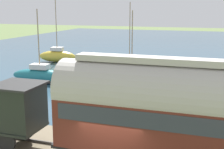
{
  "coord_description": "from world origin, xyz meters",
  "views": [
    {
      "loc": [
        -9.79,
        -3.53,
        6.77
      ],
      "look_at": [
        8.96,
        2.78,
        2.5
      ],
      "focal_mm": 50.0,
      "sensor_mm": 36.0,
      "label": 1
    }
  ],
  "objects_px": {
    "sailboat_red": "(132,75)",
    "rowboat_near_shore": "(149,119)",
    "rowboat_mid_harbor": "(202,97)",
    "sailboat_gray": "(129,60)",
    "passenger_coach": "(168,110)",
    "sailboat_yellow": "(57,56)",
    "sailboat_teal": "(40,75)",
    "rowboat_far_out": "(121,97)"
  },
  "relations": [
    {
      "from": "rowboat_far_out",
      "to": "rowboat_mid_harbor",
      "type": "distance_m",
      "value": 6.08
    },
    {
      "from": "sailboat_gray",
      "to": "rowboat_near_shore",
      "type": "bearing_deg",
      "value": -175.65
    },
    {
      "from": "rowboat_near_shore",
      "to": "rowboat_mid_harbor",
      "type": "distance_m",
      "value": 6.77
    },
    {
      "from": "passenger_coach",
      "to": "rowboat_mid_harbor",
      "type": "bearing_deg",
      "value": -3.48
    },
    {
      "from": "sailboat_red",
      "to": "rowboat_mid_harbor",
      "type": "relative_size",
      "value": 2.84
    },
    {
      "from": "sailboat_red",
      "to": "rowboat_near_shore",
      "type": "height_order",
      "value": "sailboat_red"
    },
    {
      "from": "sailboat_red",
      "to": "rowboat_mid_harbor",
      "type": "height_order",
      "value": "sailboat_red"
    },
    {
      "from": "sailboat_yellow",
      "to": "rowboat_near_shore",
      "type": "bearing_deg",
      "value": -145.13
    },
    {
      "from": "sailboat_gray",
      "to": "sailboat_yellow",
      "type": "distance_m",
      "value": 9.34
    },
    {
      "from": "rowboat_near_shore",
      "to": "rowboat_far_out",
      "type": "xyz_separation_m",
      "value": [
        4.01,
        2.95,
        0.02
      ]
    },
    {
      "from": "passenger_coach",
      "to": "sailboat_gray",
      "type": "bearing_deg",
      "value": 18.8
    },
    {
      "from": "sailboat_red",
      "to": "sailboat_teal",
      "type": "bearing_deg",
      "value": 85.76
    },
    {
      "from": "passenger_coach",
      "to": "rowboat_far_out",
      "type": "bearing_deg",
      "value": 25.85
    },
    {
      "from": "sailboat_teal",
      "to": "sailboat_red",
      "type": "bearing_deg",
      "value": -64.07
    },
    {
      "from": "rowboat_near_shore",
      "to": "rowboat_far_out",
      "type": "relative_size",
      "value": 0.94
    },
    {
      "from": "rowboat_far_out",
      "to": "sailboat_teal",
      "type": "bearing_deg",
      "value": 58.18
    },
    {
      "from": "rowboat_mid_harbor",
      "to": "sailboat_gray",
      "type": "bearing_deg",
      "value": 36.08
    },
    {
      "from": "rowboat_near_shore",
      "to": "rowboat_mid_harbor",
      "type": "relative_size",
      "value": 1.18
    },
    {
      "from": "sailboat_gray",
      "to": "sailboat_teal",
      "type": "distance_m",
      "value": 12.01
    },
    {
      "from": "passenger_coach",
      "to": "sailboat_yellow",
      "type": "relative_size",
      "value": 1.12
    },
    {
      "from": "sailboat_gray",
      "to": "sailboat_red",
      "type": "bearing_deg",
      "value": -177.56
    },
    {
      "from": "passenger_coach",
      "to": "sailboat_gray",
      "type": "relative_size",
      "value": 1.24
    },
    {
      "from": "sailboat_gray",
      "to": "rowboat_mid_harbor",
      "type": "height_order",
      "value": "sailboat_gray"
    },
    {
      "from": "sailboat_yellow",
      "to": "rowboat_far_out",
      "type": "relative_size",
      "value": 2.83
    },
    {
      "from": "sailboat_yellow",
      "to": "sailboat_gray",
      "type": "bearing_deg",
      "value": -95.37
    },
    {
      "from": "passenger_coach",
      "to": "sailboat_yellow",
      "type": "height_order",
      "value": "sailboat_yellow"
    },
    {
      "from": "passenger_coach",
      "to": "rowboat_far_out",
      "type": "xyz_separation_m",
      "value": [
        10.15,
        4.92,
        -2.76
      ]
    },
    {
      "from": "passenger_coach",
      "to": "rowboat_near_shore",
      "type": "relative_size",
      "value": 3.37
    },
    {
      "from": "rowboat_near_shore",
      "to": "rowboat_mid_harbor",
      "type": "height_order",
      "value": "rowboat_near_shore"
    },
    {
      "from": "sailboat_teal",
      "to": "rowboat_far_out",
      "type": "bearing_deg",
      "value": -110.41
    },
    {
      "from": "sailboat_gray",
      "to": "sailboat_yellow",
      "type": "xyz_separation_m",
      "value": [
        -0.27,
        9.34,
        0.04
      ]
    },
    {
      "from": "rowboat_near_shore",
      "to": "sailboat_yellow",
      "type": "bearing_deg",
      "value": 71.67
    },
    {
      "from": "rowboat_mid_harbor",
      "to": "sailboat_teal",
      "type": "bearing_deg",
      "value": 85.99
    },
    {
      "from": "passenger_coach",
      "to": "sailboat_gray",
      "type": "xyz_separation_m",
      "value": [
        23.55,
        8.02,
        -2.24
      ]
    },
    {
      "from": "rowboat_near_shore",
      "to": "sailboat_red",
      "type": "bearing_deg",
      "value": 50.05
    },
    {
      "from": "sailboat_gray",
      "to": "rowboat_near_shore",
      "type": "height_order",
      "value": "sailboat_gray"
    },
    {
      "from": "rowboat_mid_harbor",
      "to": "rowboat_far_out",
      "type": "bearing_deg",
      "value": 109.17
    },
    {
      "from": "passenger_coach",
      "to": "rowboat_mid_harbor",
      "type": "relative_size",
      "value": 3.97
    },
    {
      "from": "rowboat_far_out",
      "to": "passenger_coach",
      "type": "bearing_deg",
      "value": -168.45
    },
    {
      "from": "passenger_coach",
      "to": "rowboat_far_out",
      "type": "distance_m",
      "value": 11.61
    },
    {
      "from": "passenger_coach",
      "to": "sailboat_teal",
      "type": "distance_m",
      "value": 18.76
    },
    {
      "from": "sailboat_yellow",
      "to": "sailboat_teal",
      "type": "relative_size",
      "value": 1.22
    }
  ]
}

